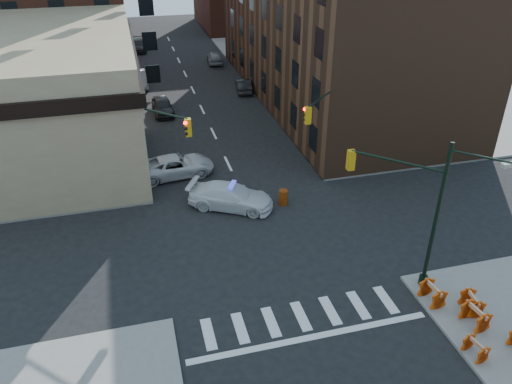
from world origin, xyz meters
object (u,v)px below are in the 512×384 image
police_car (231,196)px  pedestrian_a (86,172)px  barrel_road (283,197)px  barricade_se_a (432,294)px  pickup (176,166)px  parked_car_wnear (163,106)px  pedestrian_b (94,183)px  barricade_nw_a (124,191)px  barrel_bank (193,172)px  parked_car_wfar (138,79)px  parked_car_enear (243,85)px

police_car → pedestrian_a: bearing=86.7°
pedestrian_a → barrel_road: size_ratio=1.51×
barricade_se_a → pickup: bearing=27.2°
pedestrian_a → parked_car_wnear: bearing=65.3°
pedestrian_b → barrel_road: bearing=-53.0°
police_car → pedestrian_a: 10.70m
parked_car_wnear → barricade_nw_a: parked_car_wnear is taller
parked_car_wnear → barrel_bank: size_ratio=4.62×
barricade_se_a → parked_car_wfar: bearing=12.6°
barricade_nw_a → pedestrian_b: bearing=160.2°
pickup → barricade_se_a: bearing=-153.7°
parked_car_wfar → barrel_bank: parked_car_wfar is taller
barrel_bank → barricade_se_a: (9.41, -16.02, 0.18)m
barrel_road → barricade_se_a: (4.19, -10.91, 0.13)m
parked_car_wnear → police_car: bearing=-84.1°
barrel_bank → pedestrian_a: bearing=171.9°
parked_car_enear → barricade_se_a: 33.77m
parked_car_wfar → parked_car_enear: bearing=-26.8°
barrel_bank → barricade_se_a: barricade_se_a is taller
pedestrian_b → barricade_nw_a: pedestrian_b is taller
barrel_bank → barricade_se_a: 18.58m
pedestrian_b → barrel_bank: pedestrian_b is taller
barrel_road → barrel_bank: size_ratio=1.10×
barricade_nw_a → parked_car_wnear: bearing=77.8°
parked_car_wfar → pedestrian_b: size_ratio=2.65×
pedestrian_a → barrel_bank: pedestrian_a is taller
barricade_nw_a → pedestrian_a: bearing=133.4°
pickup → barrel_road: size_ratio=5.30×
barricade_se_a → barrel_road: bearing=16.2°
parked_car_wnear → parked_car_enear: parked_car_wnear is taller
police_car → parked_car_wnear: size_ratio=1.26×
pedestrian_a → barrel_bank: size_ratio=1.66×
parked_car_wnear → parked_car_enear: (8.83, 4.29, -0.07)m
pedestrian_a → barricade_nw_a: size_ratio=1.21×
barricade_se_a → barricade_nw_a: 20.16m
pickup → parked_car_enear: 19.26m
pickup → parked_car_enear: bearing=-33.9°
barricade_nw_a → pickup: bearing=36.4°
parked_car_wnear → pedestrian_a: 13.99m
barrel_road → parked_car_wfar: bearing=105.8°
parked_car_wfar → police_car: bearing=-83.9°
pedestrian_a → barricade_nw_a: pedestrian_a is taller
pedestrian_a → barrel_bank: (7.28, -1.04, -0.46)m
parked_car_wfar → barricade_nw_a: size_ratio=3.79×
barrel_bank → barrel_road: bearing=-44.4°
pedestrian_b → barricade_nw_a: 2.06m
parked_car_wnear → barricade_nw_a: size_ratio=3.38×
barrel_bank → barricade_nw_a: 5.17m
pedestrian_a → pedestrian_b: size_ratio=0.85×
pickup → barrel_road: (6.29, -5.85, -0.24)m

